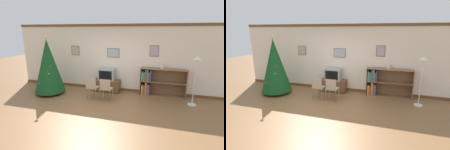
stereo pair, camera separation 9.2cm
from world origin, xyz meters
The scene contains 10 objects.
ground_plane centered at (0.00, 0.00, 0.00)m, with size 24.00×24.00×0.00m, color brown.
wall_back centered at (0.00, 2.37, 1.35)m, with size 8.74×0.11×2.70m.
christmas_tree centered at (-2.31, 1.22, 1.12)m, with size 1.16×1.16×2.25m.
tv_console centered at (-0.20, 2.07, 0.25)m, with size 1.07×0.47×0.49m.
television centered at (-0.20, 2.06, 0.73)m, with size 0.64×0.46×0.47m.
folding_chair_left centered at (-0.47, 1.09, 0.47)m, with size 0.40×0.40×0.82m.
folding_chair_right centered at (0.06, 1.09, 0.47)m, with size 0.40×0.40×0.82m.
bookshelf centered at (1.69, 2.14, 0.53)m, with size 1.67×0.36×1.06m.
vase centered at (1.93, 2.15, 1.17)m, with size 0.12×0.12×0.21m.
standing_lamp centered at (2.98, 1.54, 1.28)m, with size 0.28×0.28×1.67m.
Camera 1 is at (1.90, -4.47, 2.45)m, focal length 28.00 mm.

